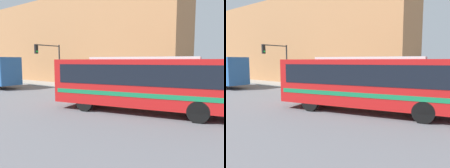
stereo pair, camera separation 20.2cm
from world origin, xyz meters
The scene contains 9 objects.
ground_plane centered at (0.00, 0.00, 0.00)m, with size 120.00×120.00×0.00m, color slate.
sidewalk centered at (5.99, 20.00, 0.07)m, with size 2.99×70.00×0.15m.
building_facade centered at (10.49, 16.83, 5.55)m, with size 6.00×31.66×11.09m.
city_bus centered at (-0.32, 0.04, 1.85)m, with size 4.68×10.99×3.18m.
fire_hydrant centered at (5.10, 5.25, 0.55)m, with size 0.27×0.36×0.80m.
traffic_light_pole centered at (4.04, 13.54, 3.34)m, with size 3.28×0.35×4.59m.
parking_meter centered at (5.10, 7.27, 1.09)m, with size 0.14×0.14×1.40m.
pedestrian_near_corner centered at (6.49, 12.06, 0.95)m, with size 0.34×0.34×1.58m.
pedestrian_mid_block centered at (6.50, 10.52, 1.07)m, with size 0.34×0.34×1.79m.
Camera 1 is at (-11.56, -5.60, 2.98)m, focal length 35.00 mm.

